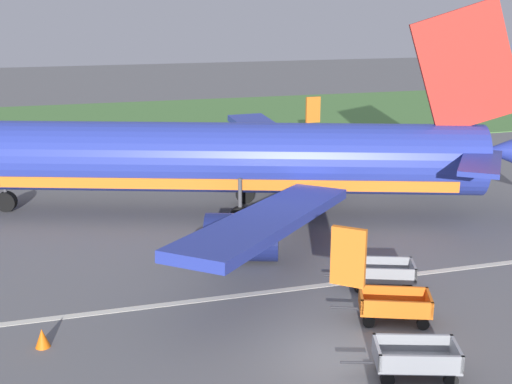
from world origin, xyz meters
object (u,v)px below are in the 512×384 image
Objects in this scene: baggage_cart_far_end at (382,273)px; traffic_cone_near_plane at (42,338)px; baggage_cart_fourth_in_row at (394,306)px; baggage_cart_third_in_row at (416,359)px; airplane at (215,159)px.

traffic_cone_near_plane is at bearing -174.52° from baggage_cart_far_end.
baggage_cart_third_in_row is at bearing -107.61° from baggage_cart_fourth_in_row.
baggage_cart_third_in_row and baggage_cart_fourth_in_row have the same top height.
baggage_cart_far_end is at bearing 71.79° from baggage_cart_fourth_in_row.
traffic_cone_near_plane is (-8.78, -12.56, -2.73)m from airplane.
baggage_cart_far_end reaches higher than traffic_cone_near_plane.
baggage_cart_third_in_row is 12.08m from traffic_cone_near_plane.
airplane is at bearing 110.44° from baggage_cart_far_end.
airplane is at bearing 97.03° from baggage_cart_third_in_row.
baggage_cart_fourth_in_row is (1.11, 3.51, 0.00)m from baggage_cart_third_in_row.
traffic_cone_near_plane is at bearing 155.14° from baggage_cart_third_in_row.
baggage_cart_third_in_row is (2.18, -17.64, -2.45)m from airplane.
baggage_cart_third_in_row is 1.01× the size of baggage_cart_far_end.
baggage_cart_far_end is (2.04, 6.33, 0.00)m from baggage_cart_third_in_row.
airplane is 17.94m from baggage_cart_third_in_row.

